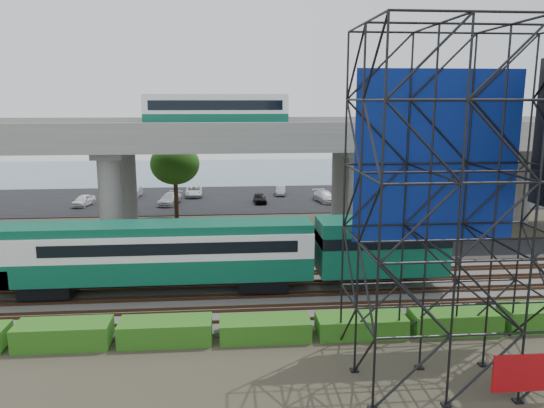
{
  "coord_description": "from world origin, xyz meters",
  "views": [
    {
      "loc": [
        -0.8,
        -29.51,
        12.06
      ],
      "look_at": [
        2.25,
        6.0,
        4.93
      ],
      "focal_mm": 35.0,
      "sensor_mm": 36.0,
      "label": 1
    }
  ],
  "objects": [
    {
      "name": "rail_tracks",
      "position": [
        0.0,
        2.0,
        0.28
      ],
      "size": [
        90.0,
        9.52,
        0.16
      ],
      "color": "#472D1E",
      "rests_on": "ballast_bed"
    },
    {
      "name": "parking_lot",
      "position": [
        0.0,
        34.0,
        0.04
      ],
      "size": [
        90.0,
        18.0,
        0.08
      ],
      "primitive_type": "cube",
      "color": "black",
      "rests_on": "ground"
    },
    {
      "name": "service_road",
      "position": [
        0.0,
        10.5,
        0.04
      ],
      "size": [
        90.0,
        5.0,
        0.08
      ],
      "primitive_type": "cube",
      "color": "black",
      "rests_on": "ground"
    },
    {
      "name": "overpass",
      "position": [
        -0.12,
        16.0,
        8.21
      ],
      "size": [
        80.0,
        12.0,
        12.4
      ],
      "color": "#9E9B93",
      "rests_on": "ground"
    },
    {
      "name": "ballast_bed",
      "position": [
        0.0,
        2.0,
        0.1
      ],
      "size": [
        90.0,
        12.0,
        0.2
      ],
      "primitive_type": "cube",
      "color": "slate",
      "rests_on": "ground"
    },
    {
      "name": "harbor_water",
      "position": [
        0.0,
        56.0,
        0.01
      ],
      "size": [
        140.0,
        40.0,
        0.03
      ],
      "primitive_type": "cube",
      "color": "slate",
      "rests_on": "ground"
    },
    {
      "name": "scaffold_tower",
      "position": [
        9.29,
        -7.98,
        7.47
      ],
      "size": [
        9.36,
        6.36,
        15.0
      ],
      "color": "black",
      "rests_on": "ground"
    },
    {
      "name": "hedge_strip",
      "position": [
        1.01,
        -4.3,
        0.56
      ],
      "size": [
        34.6,
        1.8,
        1.2
      ],
      "color": "#286016",
      "rests_on": "ground"
    },
    {
      "name": "trees",
      "position": [
        -4.67,
        16.17,
        5.57
      ],
      "size": [
        40.94,
        16.94,
        7.69
      ],
      "color": "#382314",
      "rests_on": "ground"
    },
    {
      "name": "ground",
      "position": [
        0.0,
        0.0,
        0.0
      ],
      "size": [
        140.0,
        140.0,
        0.0
      ],
      "primitive_type": "plane",
      "color": "#474233",
      "rests_on": "ground"
    },
    {
      "name": "parked_cars",
      "position": [
        -0.39,
        33.39,
        0.69
      ],
      "size": [
        37.03,
        9.64,
        1.31
      ],
      "color": "white",
      "rests_on": "parking_lot"
    },
    {
      "name": "commuter_train",
      "position": [
        -3.07,
        2.0,
        2.88
      ],
      "size": [
        29.3,
        3.06,
        4.3
      ],
      "color": "black",
      "rests_on": "rail_tracks"
    }
  ]
}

